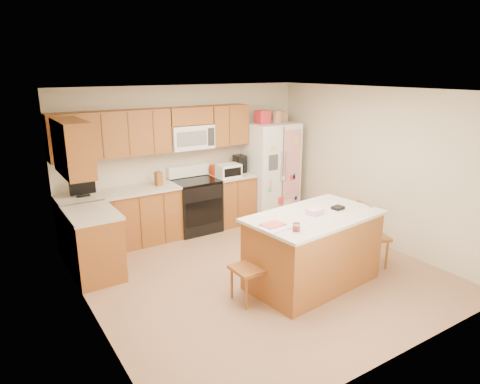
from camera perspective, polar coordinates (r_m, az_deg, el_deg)
ground at (r=6.15m, az=2.53°, el=-10.58°), size 4.50×4.50×0.00m
room_shell at (r=5.65m, az=2.71°, el=2.58°), size 4.60×4.60×2.52m
cabinetry at (r=6.89m, az=-12.80°, el=0.17°), size 3.36×1.56×2.15m
stove at (r=7.51m, az=-5.96°, el=-1.68°), size 0.76×0.65×1.13m
refrigerator at (r=8.14m, az=4.06°, el=3.02°), size 0.90×0.79×2.04m
island at (r=5.73m, az=9.68°, el=-7.51°), size 1.86×1.21×1.05m
windsor_chair_left at (r=5.28m, az=1.38°, el=-10.02°), size 0.38×0.40×0.92m
windsor_chair_back at (r=6.24m, az=6.55°, el=-5.89°), size 0.52×0.51×0.92m
windsor_chair_right at (r=6.42m, az=17.05°, el=-5.64°), size 0.51×0.52×0.97m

